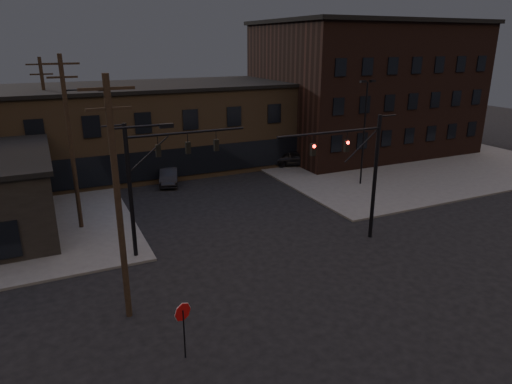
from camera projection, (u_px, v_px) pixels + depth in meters
ground at (324, 291)px, 23.43m from camera, size 140.00×140.00×0.00m
sidewalk_ne at (381, 155)px, 51.22m from camera, size 30.00×30.00×0.15m
building_row at (173, 127)px, 46.24m from camera, size 40.00×12.00×8.00m
building_right at (363, 89)px, 52.49m from camera, size 22.00×16.00×14.00m
traffic_signal_near at (361, 166)px, 27.93m from camera, size 7.12×0.24×8.00m
traffic_signal_far at (152, 174)px, 26.02m from camera, size 7.12×0.24×8.00m
stop_sign at (183, 318)px, 17.91m from camera, size 0.72×0.33×2.48m
utility_pole_near at (119, 197)px, 19.50m from camera, size 3.70×0.28×11.00m
utility_pole_mid at (72, 141)px, 29.32m from camera, size 3.70×0.28×11.50m
utility_pole_far at (48, 120)px, 39.31m from camera, size 2.20×0.28×11.00m
lot_light_a at (365, 124)px, 39.00m from camera, size 1.50×0.28×9.14m
lot_light_b at (382, 112)px, 45.73m from camera, size 1.50×0.28×9.14m
parked_car_lot_a at (293, 157)px, 46.48m from camera, size 5.18×3.53×1.64m
parked_car_lot_b at (354, 155)px, 48.07m from camera, size 4.80×2.64×1.32m
car_crossing at (169, 176)px, 40.90m from camera, size 2.74×4.69×1.46m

